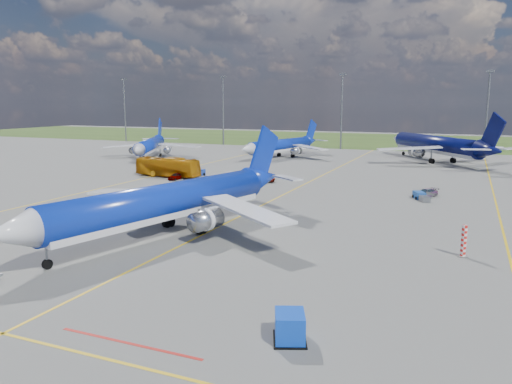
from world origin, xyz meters
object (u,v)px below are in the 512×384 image
at_px(service_car_b, 262,178).
at_px(warning_post, 464,241).
at_px(apron_bus, 168,167).
at_px(uld_container, 290,327).
at_px(service_car_c, 426,193).
at_px(baggage_tug_c, 194,174).
at_px(bg_jet_nnw, 281,158).
at_px(bg_jet_n, 435,162).
at_px(service_car_a, 176,176).
at_px(baggage_tug_w, 421,197).
at_px(bg_jet_nw, 150,158).
at_px(main_airliner, 166,236).

bearing_deg(service_car_b, warning_post, -143.41).
height_order(apron_bus, service_car_b, apron_bus).
bearing_deg(uld_container, service_car_c, 63.87).
relative_size(warning_post, baggage_tug_c, 0.54).
distance_m(bg_jet_nnw, bg_jet_n, 37.74).
distance_m(bg_jet_nnw, service_car_b, 39.88).
height_order(service_car_a, baggage_tug_w, service_car_a).
relative_size(warning_post, bg_jet_nw, 0.08).
bearing_deg(warning_post, bg_jet_n, 95.26).
xyz_separation_m(bg_jet_n, service_car_b, (-26.74, -44.78, 0.70)).
height_order(bg_jet_nnw, baggage_tug_c, bg_jet_nnw).
bearing_deg(baggage_tug_w, bg_jet_nw, 132.56).
bearing_deg(service_car_c, service_car_b, -150.08).
relative_size(main_airliner, service_car_c, 9.84).
bearing_deg(baggage_tug_c, baggage_tug_w, 2.14).
bearing_deg(uld_container, bg_jet_nw, 107.33).
bearing_deg(warning_post, bg_jet_nw, 142.11).
bearing_deg(bg_jet_nnw, service_car_b, -60.48).
relative_size(main_airliner, baggage_tug_w, 8.83).
distance_m(bg_jet_nw, main_airliner, 77.75).
bearing_deg(baggage_tug_c, apron_bus, -141.95).
height_order(warning_post, baggage_tug_w, warning_post).
height_order(bg_jet_n, main_airliner, bg_jet_n).
xyz_separation_m(bg_jet_n, uld_container, (-2.14, -100.13, 0.87)).
relative_size(bg_jet_nnw, service_car_a, 9.53).
bearing_deg(baggage_tug_c, service_car_a, -90.76).
xyz_separation_m(warning_post, main_airliner, (-29.43, -4.43, -1.50)).
distance_m(warning_post, service_car_a, 57.67).
bearing_deg(service_car_b, main_airliner, 177.97).
xyz_separation_m(bg_jet_n, service_car_a, (-42.27, -48.62, 0.62)).
xyz_separation_m(bg_jet_nw, service_car_a, (25.67, -28.85, 0.62)).
xyz_separation_m(service_car_a, baggage_tug_c, (1.10, 4.87, -0.05)).
bearing_deg(bg_jet_nnw, main_airliner, -64.60).
bearing_deg(warning_post, service_car_c, 100.55).
distance_m(service_car_c, baggage_tug_c, 43.03).
relative_size(bg_jet_nnw, baggage_tug_c, 6.20).
relative_size(service_car_a, baggage_tug_c, 0.65).
xyz_separation_m(apron_bus, service_car_c, (47.32, -2.31, -1.24)).
relative_size(main_airliner, uld_container, 18.80).
bearing_deg(warning_post, main_airliner, -171.45).
distance_m(main_airliner, apron_bus, 43.60).
xyz_separation_m(warning_post, service_car_c, (-5.58, 29.97, -0.89)).
distance_m(bg_jet_nw, baggage_tug_w, 75.87).
bearing_deg(baggage_tug_w, service_car_a, 153.69).
distance_m(warning_post, baggage_tug_w, 27.84).
distance_m(uld_container, service_car_c, 52.00).
xyz_separation_m(apron_bus, service_car_a, (3.43, -2.66, -1.23)).
xyz_separation_m(bg_jet_nw, bg_jet_nnw, (30.73, 13.46, 0.00)).
bearing_deg(bg_jet_n, service_car_c, 56.11).
height_order(bg_jet_nw, bg_jet_n, bg_jet_n).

